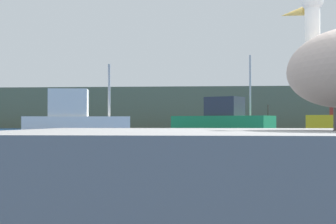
# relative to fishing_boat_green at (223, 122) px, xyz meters

# --- Properties ---
(hillside_backdrop) EXTENTS (140.00, 15.47, 5.64)m
(hillside_backdrop) POSITION_rel_fishing_boat_green_xyz_m (0.37, 43.41, 1.89)
(hillside_backdrop) COLOR #5B664C
(hillside_backdrop) RESTS_ON ground
(fishing_boat_green) EXTENTS (7.10, 5.10, 5.31)m
(fishing_boat_green) POSITION_rel_fishing_boat_green_xyz_m (0.00, 0.00, 0.00)
(fishing_boat_green) COLOR #1E8C4C
(fishing_boat_green) RESTS_ON ground
(fishing_boat_white) EXTENTS (5.20, 2.30, 3.71)m
(fishing_boat_white) POSITION_rel_fishing_boat_green_xyz_m (-7.12, -11.52, -0.02)
(fishing_boat_white) COLOR white
(fishing_boat_white) RESTS_ON ground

